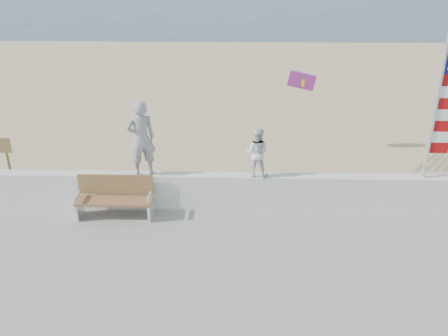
{
  "coord_description": "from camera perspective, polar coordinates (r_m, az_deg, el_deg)",
  "views": [
    {
      "loc": [
        0.48,
        -8.41,
        5.82
      ],
      "look_at": [
        0.2,
        1.8,
        1.35
      ],
      "focal_mm": 38.0,
      "sensor_mm": 36.0,
      "label": 1
    }
  ],
  "objects": [
    {
      "name": "sign",
      "position": [
        14.02,
        -24.59,
        1.03
      ],
      "size": [
        0.32,
        0.07,
        1.46
      ],
      "color": "brown",
      "rests_on": "sand"
    },
    {
      "name": "ground",
      "position": [
        10.24,
        -1.42,
        -11.01
      ],
      "size": [
        220.0,
        220.0,
        0.0
      ],
      "primitive_type": "plane",
      "color": "#294452",
      "rests_on": "ground"
    },
    {
      "name": "adult",
      "position": [
        11.32,
        -9.94,
        3.52
      ],
      "size": [
        0.79,
        0.67,
        1.83
      ],
      "primitive_type": "imported",
      "rotation": [
        0.0,
        0.0,
        3.55
      ],
      "color": "#939398",
      "rests_on": "seawall"
    },
    {
      "name": "child",
      "position": [
        11.22,
        3.99,
        1.9
      ],
      "size": [
        0.67,
        0.58,
        1.19
      ],
      "primitive_type": "imported",
      "rotation": [
        0.0,
        0.0,
        2.9
      ],
      "color": "silver",
      "rests_on": "seawall"
    },
    {
      "name": "seawall",
      "position": [
        11.65,
        -0.96,
        -2.84
      ],
      "size": [
        30.0,
        0.35,
        0.9
      ],
      "primitive_type": "cube",
      "color": "silver",
      "rests_on": "boardwalk"
    },
    {
      "name": "flag",
      "position": [
        11.73,
        24.85,
        7.5
      ],
      "size": [
        0.5,
        0.08,
        3.5
      ],
      "color": "silver",
      "rests_on": "seawall"
    },
    {
      "name": "parafoil_kite",
      "position": [
        14.93,
        9.4,
        10.3
      ],
      "size": [
        0.89,
        0.27,
        0.61
      ],
      "color": "red",
      "rests_on": "ground"
    },
    {
      "name": "sand",
      "position": [
        18.36,
        -0.01,
        5.28
      ],
      "size": [
        90.0,
        40.0,
        0.08
      ],
      "primitive_type": "cube",
      "color": "tan",
      "rests_on": "ground"
    },
    {
      "name": "bench",
      "position": [
        11.57,
        -13.0,
        -3.37
      ],
      "size": [
        1.8,
        0.57,
        1.0
      ],
      "color": "#91623F",
      "rests_on": "boardwalk"
    }
  ]
}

